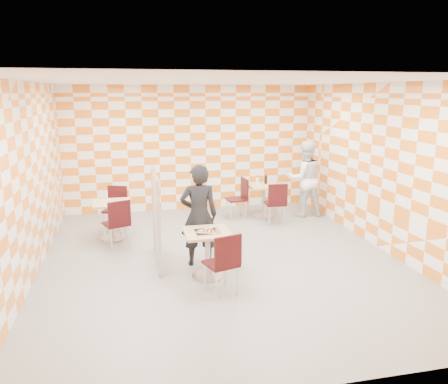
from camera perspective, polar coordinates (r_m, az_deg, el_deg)
The scene contains 15 objects.
room_shell at distance 7.76m, azimuth -1.27°, elevation 3.04°, with size 7.00×7.00×7.00m.
main_table at distance 6.79m, azimuth -2.16°, elevation -7.10°, with size 0.70×0.70×0.75m.
second_table at distance 10.11m, azimuth 5.20°, elevation -0.41°, with size 0.70×0.70×0.75m.
empty_table at distance 8.80m, azimuth -14.34°, elevation -2.80°, with size 0.70×0.70×0.75m.
chair_main_front at distance 6.17m, azimuth 0.03°, elevation -8.83°, with size 0.53×0.53×0.92m.
chair_second_front at distance 9.51m, azimuth 6.84°, elevation -1.09°, with size 0.44×0.45×0.92m.
chair_second_side at distance 9.94m, azimuth 2.12°, elevation -0.40°, with size 0.47×0.46×0.92m.
chair_empty_near at distance 8.23m, azimuth -13.71°, elevation -3.59°, with size 0.55×0.55×0.92m.
chair_empty_far at distance 9.36m, azimuth -13.91°, elevation -1.62°, with size 0.55×0.55×0.92m.
partition at distance 7.38m, azimuth -8.85°, elevation -3.30°, with size 0.08×1.38×1.55m.
man_dark at distance 7.20m, azimuth -3.30°, elevation -3.07°, with size 0.62×0.41×1.70m, color black.
man_white at distance 10.25m, azimuth 10.52°, elevation 1.72°, with size 0.85×0.67×1.76m, color white.
pizza_on_foil at distance 6.69m, azimuth -2.16°, elevation -5.06°, with size 0.40×0.40×0.04m.
sport_bottle at distance 10.16m, azimuth 4.38°, elevation 1.57°, with size 0.06×0.06×0.20m.
soda_bottle at distance 10.16m, azimuth 5.47°, elevation 1.63°, with size 0.07×0.07×0.23m.
Camera 1 is at (-1.49, -6.96, 2.83)m, focal length 35.00 mm.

